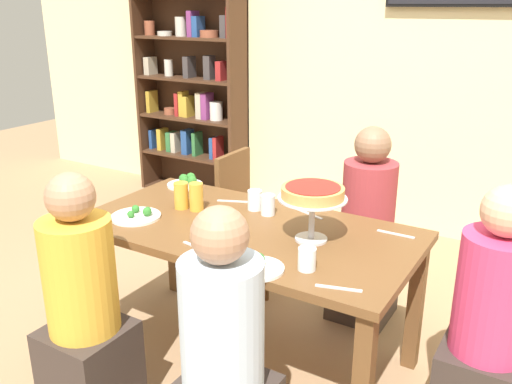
{
  "coord_description": "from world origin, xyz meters",
  "views": [
    {
      "loc": [
        1.32,
        -2.09,
        1.77
      ],
      "look_at": [
        0.0,
        0.1,
        0.89
      ],
      "focal_mm": 38.33,
      "sensor_mm": 36.0,
      "label": 1
    }
  ],
  "objects_px": {
    "dining_table": "(246,244)",
    "cutlery_knife_far": "(233,201)",
    "cutlery_fork_near": "(197,247)",
    "cutlery_spare_fork": "(339,288)",
    "cutlery_knife_near": "(396,234)",
    "diner_near_left": "(85,319)",
    "chair_far_left": "(248,212)",
    "salad_plate_far_diner": "(137,215)",
    "water_glass_clear_spare": "(255,200)",
    "bookshelf": "(192,77)",
    "water_glass_clear_near": "(268,205)",
    "deep_dish_pizza_stand": "(313,196)",
    "diner_near_right": "(223,376)",
    "diner_head_east": "(487,341)",
    "salad_plate_spare": "(258,266)",
    "beer_glass_amber_tall": "(196,197)",
    "beer_glass_amber_short": "(181,195)",
    "water_glass_clear_far": "(307,259)",
    "cutlery_fork_far": "(309,214)",
    "salad_plate_near_diner": "(187,182)",
    "diner_far_right": "(366,239)"
  },
  "relations": [
    {
      "from": "dining_table",
      "to": "cutlery_fork_far",
      "type": "height_order",
      "value": "cutlery_fork_far"
    },
    {
      "from": "dining_table",
      "to": "cutlery_knife_far",
      "type": "height_order",
      "value": "cutlery_knife_far"
    },
    {
      "from": "cutlery_knife_far",
      "to": "water_glass_clear_spare",
      "type": "bearing_deg",
      "value": 142.96
    },
    {
      "from": "diner_head_east",
      "to": "beer_glass_amber_short",
      "type": "relative_size",
      "value": 8.13
    },
    {
      "from": "cutlery_spare_fork",
      "to": "chair_far_left",
      "type": "bearing_deg",
      "value": 119.71
    },
    {
      "from": "diner_near_right",
      "to": "beer_glass_amber_short",
      "type": "distance_m",
      "value": 1.15
    },
    {
      "from": "diner_near_left",
      "to": "cutlery_fork_far",
      "type": "distance_m",
      "value": 1.2
    },
    {
      "from": "diner_far_right",
      "to": "salad_plate_near_diner",
      "type": "bearing_deg",
      "value": -71.11
    },
    {
      "from": "diner_near_right",
      "to": "water_glass_clear_near",
      "type": "height_order",
      "value": "diner_near_right"
    },
    {
      "from": "salad_plate_spare",
      "to": "cutlery_knife_far",
      "type": "distance_m",
      "value": 0.83
    },
    {
      "from": "dining_table",
      "to": "cutlery_spare_fork",
      "type": "height_order",
      "value": "cutlery_spare_fork"
    },
    {
      "from": "dining_table",
      "to": "water_glass_clear_spare",
      "type": "xyz_separation_m",
      "value": [
        -0.08,
        0.23,
        0.15
      ]
    },
    {
      "from": "cutlery_fork_near",
      "to": "water_glass_clear_far",
      "type": "bearing_deg",
      "value": 18.11
    },
    {
      "from": "chair_far_left",
      "to": "diner_far_right",
      "type": "bearing_deg",
      "value": 88.22
    },
    {
      "from": "diner_near_left",
      "to": "salad_plate_far_diner",
      "type": "bearing_deg",
      "value": 18.06
    },
    {
      "from": "diner_head_east",
      "to": "cutlery_knife_near",
      "type": "distance_m",
      "value": 0.62
    },
    {
      "from": "salad_plate_far_diner",
      "to": "water_glass_clear_near",
      "type": "bearing_deg",
      "value": 34.97
    },
    {
      "from": "cutlery_fork_near",
      "to": "cutlery_spare_fork",
      "type": "height_order",
      "value": "same"
    },
    {
      "from": "water_glass_clear_far",
      "to": "cutlery_knife_far",
      "type": "bearing_deg",
      "value": 143.46
    },
    {
      "from": "diner_near_right",
      "to": "deep_dish_pizza_stand",
      "type": "distance_m",
      "value": 0.88
    },
    {
      "from": "cutlery_spare_fork",
      "to": "cutlery_fork_far",
      "type": "bearing_deg",
      "value": 108.41
    },
    {
      "from": "bookshelf",
      "to": "cutlery_fork_far",
      "type": "bearing_deg",
      "value": -39.73
    },
    {
      "from": "bookshelf",
      "to": "beer_glass_amber_short",
      "type": "xyz_separation_m",
      "value": [
        1.42,
        -1.97,
        -0.32
      ]
    },
    {
      "from": "salad_plate_spare",
      "to": "beer_glass_amber_tall",
      "type": "xyz_separation_m",
      "value": [
        -0.63,
        0.42,
        0.06
      ]
    },
    {
      "from": "diner_far_right",
      "to": "deep_dish_pizza_stand",
      "type": "distance_m",
      "value": 0.82
    },
    {
      "from": "beer_glass_amber_tall",
      "to": "cutlery_fork_far",
      "type": "distance_m",
      "value": 0.6
    },
    {
      "from": "cutlery_knife_near",
      "to": "cutlery_fork_far",
      "type": "bearing_deg",
      "value": -3.02
    },
    {
      "from": "diner_head_east",
      "to": "cutlery_fork_far",
      "type": "xyz_separation_m",
      "value": [
        -0.95,
        0.31,
        0.25
      ]
    },
    {
      "from": "salad_plate_far_diner",
      "to": "water_glass_clear_spare",
      "type": "bearing_deg",
      "value": 42.33
    },
    {
      "from": "diner_near_left",
      "to": "cutlery_fork_near",
      "type": "bearing_deg",
      "value": -36.9
    },
    {
      "from": "beer_glass_amber_tall",
      "to": "water_glass_clear_spare",
      "type": "height_order",
      "value": "beer_glass_amber_tall"
    },
    {
      "from": "beer_glass_amber_tall",
      "to": "cutlery_spare_fork",
      "type": "xyz_separation_m",
      "value": [
        0.98,
        -0.4,
        -0.07
      ]
    },
    {
      "from": "cutlery_knife_far",
      "to": "cutlery_spare_fork",
      "type": "height_order",
      "value": "same"
    },
    {
      "from": "bookshelf",
      "to": "water_glass_clear_near",
      "type": "xyz_separation_m",
      "value": [
        1.86,
        -1.81,
        -0.33
      ]
    },
    {
      "from": "diner_head_east",
      "to": "water_glass_clear_spare",
      "type": "distance_m",
      "value": 1.29
    },
    {
      "from": "cutlery_knife_near",
      "to": "diner_near_left",
      "type": "bearing_deg",
      "value": 44.79
    },
    {
      "from": "cutlery_knife_far",
      "to": "diner_near_right",
      "type": "bearing_deg",
      "value": 98.54
    },
    {
      "from": "beer_glass_amber_tall",
      "to": "water_glass_clear_far",
      "type": "height_order",
      "value": "beer_glass_amber_tall"
    },
    {
      "from": "dining_table",
      "to": "salad_plate_near_diner",
      "type": "xyz_separation_m",
      "value": [
        -0.64,
        0.35,
        0.12
      ]
    },
    {
      "from": "diner_head_east",
      "to": "salad_plate_far_diner",
      "type": "relative_size",
      "value": 4.56
    },
    {
      "from": "dining_table",
      "to": "deep_dish_pizza_stand",
      "type": "height_order",
      "value": "deep_dish_pizza_stand"
    },
    {
      "from": "water_glass_clear_far",
      "to": "water_glass_clear_near",
      "type": "bearing_deg",
      "value": 134.5
    },
    {
      "from": "beer_glass_amber_tall",
      "to": "beer_glass_amber_short",
      "type": "bearing_deg",
      "value": -168.76
    },
    {
      "from": "chair_far_left",
      "to": "salad_plate_far_diner",
      "type": "xyz_separation_m",
      "value": [
        -0.09,
        -0.91,
        0.27
      ]
    },
    {
      "from": "bookshelf",
      "to": "deep_dish_pizza_stand",
      "type": "xyz_separation_m",
      "value": [
        2.2,
        -1.99,
        -0.17
      ]
    },
    {
      "from": "bookshelf",
      "to": "dining_table",
      "type": "bearing_deg",
      "value": -47.38
    },
    {
      "from": "salad_plate_near_diner",
      "to": "dining_table",
      "type": "bearing_deg",
      "value": -29.02
    },
    {
      "from": "deep_dish_pizza_stand",
      "to": "cutlery_knife_far",
      "type": "xyz_separation_m",
      "value": [
        -0.59,
        0.25,
        -0.21
      ]
    },
    {
      "from": "deep_dish_pizza_stand",
      "to": "cutlery_knife_near",
      "type": "height_order",
      "value": "deep_dish_pizza_stand"
    },
    {
      "from": "diner_head_east",
      "to": "chair_far_left",
      "type": "bearing_deg",
      "value": -24.62
    }
  ]
}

